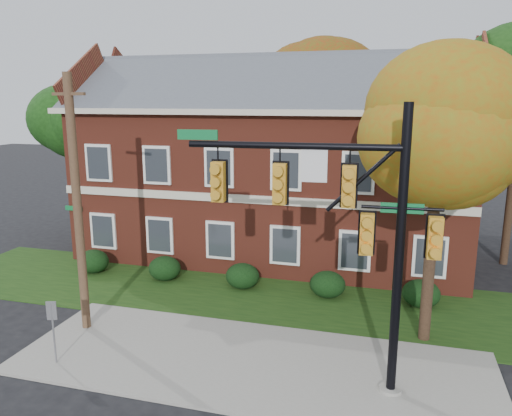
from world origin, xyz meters
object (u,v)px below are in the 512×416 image
(hedge_left, at_px, (165,268))
(tree_near_right, at_px, (448,133))
(hedge_right, at_px, (328,284))
(sign_post, at_px, (53,322))
(apartment_building, at_px, (273,154))
(tree_far_rear, at_px, (325,79))
(hedge_far_right, at_px, (421,294))
(traffic_signal, at_px, (345,219))
(hedge_center, at_px, (243,276))
(tree_left_rear, at_px, (85,118))
(utility_pole, at_px, (77,206))
(hedge_far_left, at_px, (93,261))

(hedge_left, distance_m, tree_near_right, 12.68)
(hedge_right, height_order, sign_post, sign_post)
(apartment_building, distance_m, tree_far_rear, 8.84)
(hedge_far_right, bearing_deg, apartment_building, 143.11)
(hedge_far_right, distance_m, traffic_signal, 7.86)
(hedge_left, height_order, hedge_center, same)
(tree_left_rear, bearing_deg, tree_near_right, -22.36)
(sign_post, bearing_deg, utility_pole, 84.00)
(tree_far_rear, bearing_deg, hedge_right, -80.64)
(hedge_far_right, bearing_deg, hedge_far_left, 180.00)
(tree_far_rear, distance_m, sign_post, 22.23)
(apartment_building, distance_m, sign_post, 13.50)
(hedge_right, relative_size, tree_left_rear, 0.16)
(hedge_center, bearing_deg, apartment_building, 90.00)
(apartment_building, distance_m, hedge_right, 7.73)
(hedge_left, distance_m, traffic_signal, 11.06)
(hedge_center, height_order, utility_pole, utility_pole)
(hedge_left, xyz_separation_m, hedge_right, (7.00, 0.00, 0.00))
(sign_post, bearing_deg, hedge_center, 45.59)
(hedge_far_left, height_order, hedge_left, same)
(hedge_far_left, xyz_separation_m, tree_far_rear, (8.34, 13.09, 8.32))
(tree_near_right, xyz_separation_m, sign_post, (-10.72, -4.43, -5.32))
(tree_far_rear, xyz_separation_m, traffic_signal, (3.30, -19.31, -4.13))
(hedge_far_left, xyz_separation_m, tree_near_right, (14.22, -2.83, 6.14))
(tree_near_right, xyz_separation_m, traffic_signal, (-2.59, -3.38, -1.95))
(hedge_far_left, distance_m, tree_far_rear, 17.61)
(hedge_right, height_order, hedge_far_right, same)
(hedge_far_left, height_order, tree_left_rear, tree_left_rear)
(sign_post, bearing_deg, tree_left_rear, 99.94)
(hedge_center, distance_m, traffic_signal, 8.81)
(hedge_far_left, relative_size, tree_far_rear, 0.12)
(hedge_far_left, bearing_deg, tree_left_rear, 123.42)
(hedge_far_left, distance_m, hedge_right, 10.50)
(hedge_far_right, bearing_deg, hedge_left, 180.00)
(hedge_far_left, height_order, traffic_signal, traffic_signal)
(hedge_far_right, relative_size, sign_post, 0.71)
(hedge_far_left, bearing_deg, hedge_left, 0.00)
(tree_left_rear, bearing_deg, hedge_far_right, -13.89)
(apartment_building, xyz_separation_m, utility_pole, (-4.02, -10.23, -0.69))
(utility_pole, bearing_deg, sign_post, -67.09)
(utility_pole, height_order, sign_post, utility_pole)
(hedge_center, relative_size, hedge_right, 1.00)
(hedge_right, bearing_deg, traffic_signal, -79.62)
(apartment_building, xyz_separation_m, hedge_left, (-3.50, -5.25, -4.46))
(hedge_far_right, bearing_deg, tree_near_right, -85.48)
(tree_near_right, bearing_deg, hedge_far_left, 168.73)
(apartment_building, height_order, utility_pole, apartment_building)
(apartment_building, relative_size, hedge_left, 13.43)
(tree_left_rear, bearing_deg, utility_pole, -57.92)
(hedge_right, relative_size, utility_pole, 0.17)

